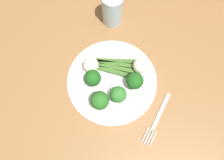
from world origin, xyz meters
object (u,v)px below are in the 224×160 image
object	(u,v)px
plate	(112,81)
dining_table	(110,71)
cauliflower_mid	(141,66)
water_glass	(112,9)
broccoli_front_left	(100,101)
broccoli_near_center	(118,95)
asparagus_bundle	(114,66)
broccoli_back_right	(135,81)
broccoli_left	(93,78)
cauliflower_near_fork	(91,65)
fork	(157,119)

from	to	relation	value
plate	dining_table	bearing A→B (deg)	-45.79
cauliflower_mid	water_glass	bearing A→B (deg)	-26.44
water_glass	cauliflower_mid	bearing A→B (deg)	153.56
plate	broccoli_front_left	world-z (taller)	broccoli_front_left
broccoli_near_center	broccoli_front_left	distance (m)	0.05
asparagus_bundle	broccoli_back_right	bearing A→B (deg)	-35.56
plate	water_glass	size ratio (longest dim) A/B	2.34
dining_table	broccoli_left	bearing A→B (deg)	96.67
asparagus_bundle	cauliflower_mid	size ratio (longest dim) A/B	2.72
cauliflower_near_fork	water_glass	xyz separation A→B (m)	(0.07, -0.18, 0.02)
cauliflower_near_fork	dining_table	bearing A→B (deg)	-111.91
broccoli_left	cauliflower_near_fork	size ratio (longest dim) A/B	1.24
plate	fork	xyz separation A→B (m)	(-0.17, 0.00, -0.01)
dining_table	broccoli_front_left	world-z (taller)	broccoli_front_left
plate	cauliflower_mid	bearing A→B (deg)	-116.17
broccoli_near_center	plate	bearing A→B (deg)	-32.54
plate	broccoli_back_right	size ratio (longest dim) A/B	4.40
broccoli_left	broccoli_front_left	distance (m)	0.07
broccoli_back_right	broccoli_front_left	distance (m)	0.11
cauliflower_mid	broccoli_near_center	bearing A→B (deg)	92.84
broccoli_back_right	fork	distance (m)	0.13
broccoli_front_left	cauliflower_near_fork	bearing A→B (deg)	-36.19
dining_table	fork	world-z (taller)	fork
asparagus_bundle	broccoli_near_center	distance (m)	0.10
cauliflower_mid	cauliflower_near_fork	world-z (taller)	same
fork	broccoli_left	bearing A→B (deg)	-92.29
asparagus_bundle	water_glass	size ratio (longest dim) A/B	1.12
broccoli_near_center	asparagus_bundle	bearing A→B (deg)	-44.75
broccoli_near_center	water_glass	size ratio (longest dim) A/B	0.50
dining_table	broccoli_near_center	bearing A→B (deg)	139.96
plate	broccoli_front_left	size ratio (longest dim) A/B	4.17
asparagus_bundle	cauliflower_mid	xyz separation A→B (m)	(-0.06, -0.04, 0.02)
broccoli_back_right	water_glass	bearing A→B (deg)	-35.77
broccoli_left	water_glass	distance (m)	0.23
broccoli_left	fork	size ratio (longest dim) A/B	0.36
broccoli_near_center	cauliflower_near_fork	xyz separation A→B (m)	(0.12, -0.02, -0.01)
plate	cauliflower_near_fork	world-z (taller)	cauliflower_near_fork
broccoli_front_left	plate	bearing A→B (deg)	-76.27
water_glass	broccoli_near_center	bearing A→B (deg)	132.50
broccoli_front_left	fork	world-z (taller)	broccoli_front_left
cauliflower_mid	fork	size ratio (longest dim) A/B	0.29
asparagus_bundle	broccoli_front_left	bearing A→B (deg)	-100.18
dining_table	broccoli_front_left	bearing A→B (deg)	118.32
cauliflower_near_fork	broccoli_front_left	bearing A→B (deg)	143.81
fork	asparagus_bundle	bearing A→B (deg)	-113.79
cauliflower_mid	dining_table	bearing A→B (deg)	19.22
cauliflower_near_fork	asparagus_bundle	bearing A→B (deg)	-137.70
broccoli_left	cauliflower_mid	bearing A→B (deg)	-123.63
broccoli_back_right	cauliflower_near_fork	bearing A→B (deg)	16.41
asparagus_bundle	cauliflower_near_fork	world-z (taller)	cauliflower_near_fork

